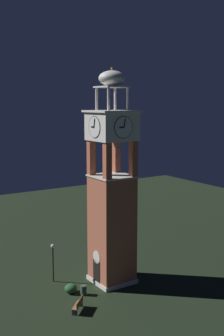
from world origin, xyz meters
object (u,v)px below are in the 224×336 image
at_px(lamp_post, 53,255).
at_px(trash_bin, 83,290).
at_px(clock_tower, 112,199).
at_px(park_bench, 78,305).

distance_m(lamp_post, trash_bin, 4.35).
bearing_deg(clock_tower, lamp_post, -121.72).
relative_size(clock_tower, trash_bin, 23.17).
height_order(lamp_post, trash_bin, lamp_post).
xyz_separation_m(park_bench, lamp_post, (-5.88, 0.68, 1.94)).
distance_m(clock_tower, trash_bin, 7.92).
xyz_separation_m(park_bench, trash_bin, (-2.16, 1.66, -0.08)).
bearing_deg(park_bench, lamp_post, 173.35).
height_order(park_bench, trash_bin, park_bench).
bearing_deg(lamp_post, clock_tower, 58.28).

